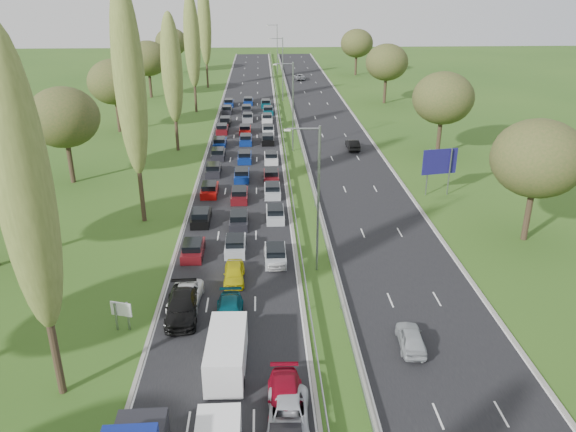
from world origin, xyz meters
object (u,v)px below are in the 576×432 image
object	(u,v)px
white_van_rear	(227,350)
direction_sign	(440,164)
near_car_2	(185,297)
near_car_3	(182,306)
info_sign	(121,312)

from	to	relation	value
white_van_rear	direction_sign	xyz separation A→B (m)	(21.55, 28.98, 2.39)
near_car_2	near_car_3	distance (m)	1.47
white_van_rear	direction_sign	distance (m)	36.19
near_car_3	white_van_rear	world-z (taller)	white_van_rear
info_sign	near_car_3	bearing A→B (deg)	21.04
near_car_2	near_car_3	size ratio (longest dim) A/B	0.88
info_sign	direction_sign	world-z (taller)	direction_sign
white_van_rear	near_car_2	bearing A→B (deg)	117.05
near_car_2	direction_sign	size ratio (longest dim) A/B	0.91
near_car_3	direction_sign	distance (m)	34.23
near_car_2	white_van_rear	world-z (taller)	white_van_rear
info_sign	near_car_2	bearing A→B (deg)	37.35
near_car_2	white_van_rear	xyz separation A→B (m)	(3.42, -7.22, 0.50)
near_car_2	near_car_3	world-z (taller)	near_car_3
white_van_rear	info_sign	size ratio (longest dim) A/B	2.72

